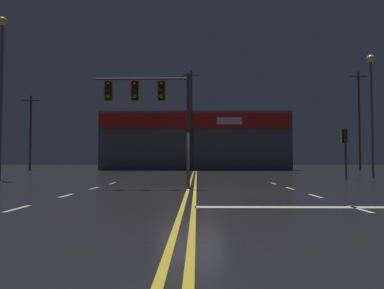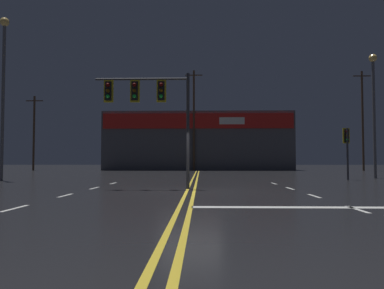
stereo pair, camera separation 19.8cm
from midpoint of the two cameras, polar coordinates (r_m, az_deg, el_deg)
ground_plane at (r=15.05m, az=-0.52°, el=-7.19°), size 200.00×200.00×0.00m
road_markings at (r=14.18m, az=2.55°, el=-7.46°), size 13.02×60.00×0.01m
traffic_signal_median at (r=16.76m, az=-7.18°, el=6.97°), size 4.19×0.36×5.11m
traffic_signal_corner_northeast at (r=26.14m, az=22.06°, el=0.38°), size 0.42×0.36×3.35m
streetlight_far_left at (r=29.66m, az=25.49°, el=6.38°), size 0.56×0.56×8.82m
streetlight_far_median at (r=26.61m, az=-27.25°, el=9.19°), size 0.56×0.56×10.29m
building_backdrop at (r=52.60m, az=0.40°, el=0.34°), size 24.81×10.23×7.65m
utility_pole_row at (r=47.65m, az=2.11°, el=3.38°), size 44.06×0.26×12.79m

